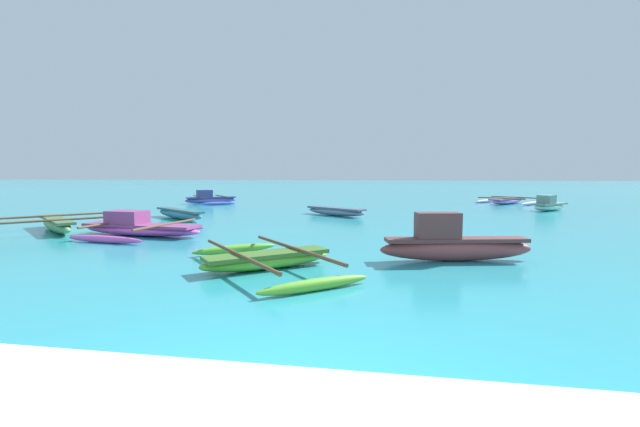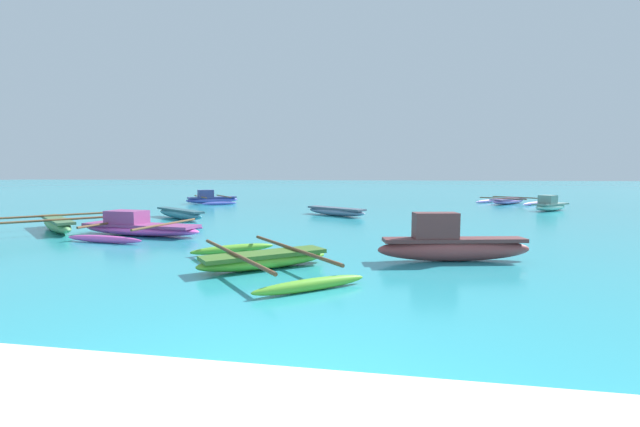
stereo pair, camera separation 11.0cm
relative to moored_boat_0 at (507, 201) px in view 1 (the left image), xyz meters
The scene contains 9 objects.
moored_boat_0 is the anchor object (origin of this frame).
moored_boat_1 4.95m from the moored_boat_0, 81.22° to the right, with size 2.26×2.26×0.79m.
moored_boat_2 13.18m from the moored_boat_0, 135.82° to the right, with size 3.05×2.39×0.36m.
moored_boat_3 19.45m from the moored_boat_0, 107.02° to the right, with size 3.28×1.17×1.03m.
moored_boat_4 21.76m from the moored_boat_0, 131.57° to the right, with size 4.05×3.35×0.74m.
moored_boat_5 23.71m from the moored_boat_0, 137.89° to the right, with size 4.64×4.91×0.48m.
moored_boat_6 22.05m from the moored_boat_0, 115.08° to the right, with size 4.08×4.30×0.37m.
moored_boat_7 19.47m from the moored_boat_0, 143.20° to the right, with size 3.28×2.63×0.40m.
moored_boat_8 18.47m from the moored_boat_0, behind, with size 3.92×4.22×0.85m.
Camera 1 is at (0.81, -2.60, 1.84)m, focal length 24.00 mm.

